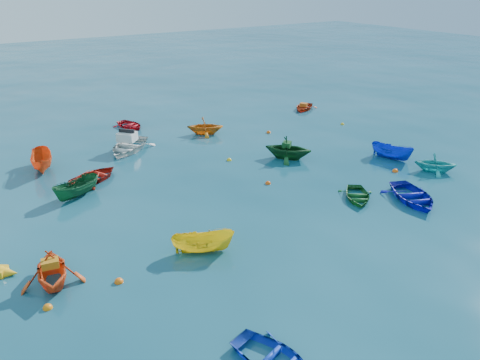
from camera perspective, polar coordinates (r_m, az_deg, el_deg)
ground at (r=23.89m, az=6.57°, el=-4.94°), size 160.00×160.00×0.00m
dinghy_blue_se at (r=27.45m, az=20.22°, el=-2.37°), size 3.88×4.43×0.77m
dinghy_orange_w at (r=20.73m, az=-21.74°, el=-11.61°), size 2.98×3.30×1.53m
sampan_yellow_mid at (r=21.32m, az=-4.49°, el=-8.70°), size 3.00×2.22×1.09m
dinghy_green_e at (r=26.78m, az=14.08°, el=-2.23°), size 3.20×3.34×0.56m
dinghy_cyan_se at (r=32.01m, az=22.59°, el=0.98°), size 3.28×3.30×1.31m
dinghy_red_nw at (r=29.66m, az=-17.28°, el=0.01°), size 3.89×3.42×0.67m
sampan_orange_n at (r=32.41m, az=-22.81°, el=1.21°), size 1.97×3.58×1.31m
dinghy_green_n at (r=31.86m, az=5.83°, el=2.65°), size 4.05×4.11×1.64m
dinghy_red_ne at (r=44.01m, az=7.77°, el=8.53°), size 3.51×3.25×0.59m
sampan_blue_far at (r=33.28m, az=17.91°, el=2.53°), size 1.91×3.10×1.12m
dinghy_red_far at (r=39.32m, az=-13.24°, el=6.27°), size 2.63×3.24×0.59m
dinghy_orange_far at (r=36.78m, az=-4.25°, el=5.63°), size 3.58×3.44×1.45m
sampan_green_far at (r=27.77m, az=-19.14°, el=-1.91°), size 3.16×2.18×1.14m
motorboat_white at (r=34.10m, az=-13.44°, el=3.55°), size 5.05×4.99×1.46m
tarp_orange_a at (r=20.27m, az=-22.14°, el=-9.39°), size 0.73×0.60×0.32m
tarp_green_b at (r=31.53m, az=5.73°, el=4.34°), size 0.87×0.85×0.34m
tarp_orange_b at (r=43.80m, az=7.76°, el=9.08°), size 0.76×0.81×0.31m
buoy_or_a at (r=19.46m, az=-22.38°, el=-14.26°), size 0.36×0.36×0.36m
buoy_ye_a at (r=21.47m, az=-5.63°, el=-8.49°), size 0.38×0.38×0.38m
buoy_or_b at (r=27.86m, az=3.43°, el=-0.46°), size 0.34×0.34×0.34m
buoy_or_c at (r=19.98m, az=-14.54°, el=-11.96°), size 0.37×0.37×0.37m
buoy_ye_c at (r=31.33m, az=-1.33°, el=2.41°), size 0.33×0.33×0.33m
buoy_or_d at (r=31.12m, az=18.39°, el=0.98°), size 0.38×0.38×0.38m
buoy_or_e at (r=36.99m, az=3.51°, el=5.76°), size 0.36×0.36×0.36m
buoy_ye_e at (r=39.97m, az=12.38°, el=6.63°), size 0.30×0.30×0.30m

